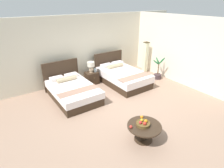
{
  "coord_description": "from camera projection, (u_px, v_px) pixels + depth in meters",
  "views": [
    {
      "loc": [
        -3.29,
        -4.05,
        3.24
      ],
      "look_at": [
        -0.17,
        0.44,
        0.72
      ],
      "focal_mm": 29.55,
      "sensor_mm": 36.0,
      "label": 1
    }
  ],
  "objects": [
    {
      "name": "ground_plane",
      "position": [
        124.0,
        107.0,
        6.09
      ],
      "size": [
        9.96,
        9.36,
        0.02
      ],
      "primitive_type": "cube",
      "color": "#9F7E69"
    },
    {
      "name": "wall_back",
      "position": [
        82.0,
        49.0,
        7.66
      ],
      "size": [
        9.96,
        0.12,
        2.71
      ],
      "primitive_type": "cube",
      "color": "silver",
      "rests_on": "ground"
    },
    {
      "name": "wall_side_right",
      "position": [
        180.0,
        50.0,
        7.46
      ],
      "size": [
        0.12,
        4.96,
        2.71
      ],
      "primitive_type": "cube",
      "color": "silver",
      "rests_on": "ground"
    },
    {
      "name": "bed_near_window",
      "position": [
        72.0,
        91.0,
        6.54
      ],
      "size": [
        1.39,
        2.11,
        1.13
      ],
      "color": "#37271A",
      "rests_on": "ground"
    },
    {
      "name": "bed_near_corner",
      "position": [
        122.0,
        76.0,
        7.68
      ],
      "size": [
        1.43,
        2.22,
        1.12
      ],
      "color": "#37271A",
      "rests_on": "ground"
    },
    {
      "name": "nightstand",
      "position": [
        92.0,
        78.0,
        7.67
      ],
      "size": [
        0.51,
        0.44,
        0.5
      ],
      "color": "#37271A",
      "rests_on": "ground"
    },
    {
      "name": "table_lamp",
      "position": [
        91.0,
        66.0,
        7.46
      ],
      "size": [
        0.3,
        0.3,
        0.44
      ],
      "color": "beige",
      "rests_on": "nightstand"
    },
    {
      "name": "vase",
      "position": [
        95.0,
        70.0,
        7.58
      ],
      "size": [
        0.11,
        0.11,
        0.16
      ],
      "color": "#AEC3CE",
      "rests_on": "nightstand"
    },
    {
      "name": "coffee_table",
      "position": [
        144.0,
        129.0,
        4.54
      ],
      "size": [
        0.84,
        0.84,
        0.44
      ],
      "color": "#37271A",
      "rests_on": "ground"
    },
    {
      "name": "fruit_bowl",
      "position": [
        143.0,
        123.0,
        4.48
      ],
      "size": [
        0.35,
        0.35,
        0.15
      ],
      "color": "brown",
      "rests_on": "coffee_table"
    },
    {
      "name": "loose_apple",
      "position": [
        131.0,
        127.0,
        4.39
      ],
      "size": [
        0.08,
        0.08,
        0.08
      ],
      "color": "red",
      "rests_on": "coffee_table"
    },
    {
      "name": "loose_orange",
      "position": [
        142.0,
        117.0,
        4.74
      ],
      "size": [
        0.08,
        0.08,
        0.08
      ],
      "color": "orange",
      "rests_on": "coffee_table"
    },
    {
      "name": "floor_lamp_corner",
      "position": [
        145.0,
        58.0,
        8.69
      ],
      "size": [
        0.22,
        0.22,
        1.46
      ],
      "color": "#392D16",
      "rests_on": "ground"
    },
    {
      "name": "potted_palm",
      "position": [
        158.0,
        73.0,
        8.16
      ],
      "size": [
        0.55,
        0.49,
        1.04
      ],
      "color": "#403034",
      "rests_on": "ground"
    }
  ]
}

